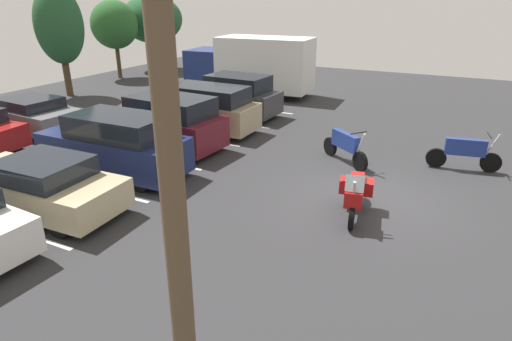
# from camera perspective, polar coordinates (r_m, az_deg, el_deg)

# --- Properties ---
(ground) EXTENTS (44.00, 44.00, 0.10)m
(ground) POSITION_cam_1_polar(r_m,az_deg,el_deg) (12.46, 14.54, -3.95)
(ground) COLOR #2D2D30
(motorcycle_touring) EXTENTS (2.23, 0.94, 1.36)m
(motorcycle_touring) POSITION_cam_1_polar(r_m,az_deg,el_deg) (11.25, 12.92, -2.86)
(motorcycle_touring) COLOR black
(motorcycle_touring) RESTS_ON ground
(motorcycle_second) EXTENTS (0.68, 2.25, 1.28)m
(motorcycle_second) POSITION_cam_1_polar(r_m,az_deg,el_deg) (15.40, 25.79, 2.17)
(motorcycle_second) COLOR black
(motorcycle_second) RESTS_ON ground
(motorcycle_third) EXTENTS (1.52, 1.89, 1.29)m
(motorcycle_third) POSITION_cam_1_polar(r_m,az_deg,el_deg) (14.74, 11.67, 3.19)
(motorcycle_third) COLOR black
(motorcycle_third) RESTS_ON ground
(parking_stripes) EXTENTS (18.57, 5.19, 0.01)m
(parking_stripes) POSITION_cam_1_polar(r_m,az_deg,el_deg) (14.78, -18.48, 0.04)
(parking_stripes) COLOR silver
(parking_stripes) RESTS_ON ground
(car_champagne) EXTENTS (2.04, 4.78, 1.46)m
(car_champagne) POSITION_cam_1_polar(r_m,az_deg,el_deg) (12.55, -26.64, -1.74)
(car_champagne) COLOR #C1B289
(car_champagne) RESTS_ON ground
(car_navy) EXTENTS (1.94, 4.80, 1.93)m
(car_navy) POSITION_cam_1_polar(r_m,az_deg,el_deg) (14.17, -18.03, 3.23)
(car_navy) COLOR navy
(car_navy) RESTS_ON ground
(car_maroon) EXTENTS (2.26, 4.40, 1.94)m
(car_maroon) POSITION_cam_1_polar(r_m,az_deg,el_deg) (16.12, -11.55, 6.18)
(car_maroon) COLOR maroon
(car_maroon) RESTS_ON ground
(car_tan) EXTENTS (1.91, 4.64, 1.88)m
(car_tan) POSITION_cam_1_polar(r_m,az_deg,el_deg) (18.04, -6.92, 8.11)
(car_tan) COLOR tan
(car_tan) RESTS_ON ground
(car_charcoal) EXTENTS (2.14, 4.57, 1.89)m
(car_charcoal) POSITION_cam_1_polar(r_m,az_deg,el_deg) (20.34, -3.00, 9.79)
(car_charcoal) COLOR #38383D
(car_charcoal) RESTS_ON ground
(car_far_grey) EXTENTS (2.25, 4.50, 1.44)m
(car_far_grey) POSITION_cam_1_polar(r_m,az_deg,el_deg) (20.05, -27.51, 6.51)
(car_far_grey) COLOR slate
(car_far_grey) RESTS_ON ground
(box_truck) EXTENTS (2.88, 7.14, 3.14)m
(box_truck) POSITION_cam_1_polar(r_m,az_deg,el_deg) (24.72, -0.53, 13.72)
(box_truck) COLOR navy
(box_truck) RESTS_ON ground
(utility_pole) EXTENTS (1.14, 1.54, 9.45)m
(utility_pole) POSITION_cam_1_polar(r_m,az_deg,el_deg) (3.67, -12.42, 15.84)
(utility_pole) COLOR brown
(utility_pole) RESTS_ON ground
(tree_center_right) EXTENTS (4.35, 4.35, 5.27)m
(tree_center_right) POSITION_cam_1_polar(r_m,az_deg,el_deg) (34.14, -13.51, 18.78)
(tree_center_right) COLOR #4C3823
(tree_center_right) RESTS_ON ground
(tree_right) EXTENTS (2.50, 2.50, 5.81)m
(tree_right) POSITION_cam_1_polar(r_m,az_deg,el_deg) (26.35, -24.49, 16.99)
(tree_right) COLOR #4C3823
(tree_right) RESTS_ON ground
(tree_center_left) EXTENTS (2.99, 2.99, 4.98)m
(tree_center_left) POSITION_cam_1_polar(r_m,az_deg,el_deg) (31.11, -18.14, 17.76)
(tree_center_left) COLOR #4C3823
(tree_center_left) RESTS_ON ground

